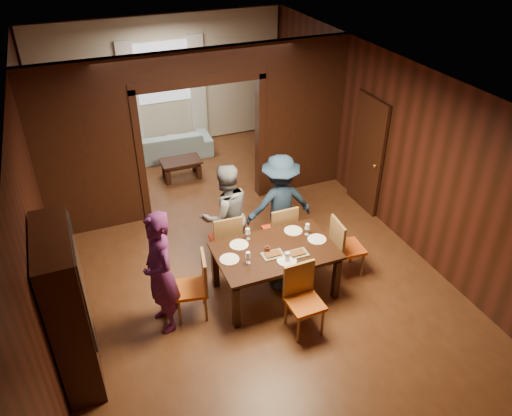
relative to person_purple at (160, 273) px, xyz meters
name	(u,v)px	position (x,y,z in m)	size (l,w,h in m)	color
floor	(235,253)	(1.41, 1.13, -0.88)	(9.00, 9.00, 0.00)	#512916
ceiling	(230,78)	(1.41, 1.13, 2.02)	(5.50, 9.00, 0.02)	silver
room_walls	(197,125)	(1.41, 3.01, 0.62)	(5.52, 9.01, 2.90)	black
person_purple	(160,273)	(0.00, 0.00, 0.00)	(0.64, 0.42, 1.76)	#551D51
person_grey	(226,215)	(1.24, 1.02, -0.04)	(0.82, 0.64, 1.68)	slate
person_navy	(280,204)	(2.14, 1.03, -0.05)	(1.07, 0.62, 1.66)	#192A40
sofa	(165,145)	(1.19, 4.98, -0.59)	(2.00, 0.78, 0.58)	#94B9C2
serving_bowl	(280,244)	(1.73, 0.11, -0.09)	(0.28, 0.28, 0.07)	black
dining_table	(275,271)	(1.63, 0.04, -0.50)	(1.68, 1.04, 0.76)	black
coffee_table	(181,169)	(1.27, 3.92, -0.68)	(0.80, 0.50, 0.40)	black
chair_left	(190,287)	(0.38, 0.05, -0.40)	(0.44, 0.44, 0.97)	#CD5913
chair_right	(348,246)	(2.83, 0.04, -0.40)	(0.44, 0.44, 0.97)	#D75014
chair_far_l	(225,239)	(1.18, 0.92, -0.40)	(0.44, 0.44, 0.97)	red
chair_far_r	(279,229)	(2.05, 0.83, -0.40)	(0.44, 0.44, 0.97)	red
chair_near	(305,302)	(1.69, -0.79, -0.40)	(0.44, 0.44, 0.97)	#CA5413
hutch	(69,309)	(-1.12, -0.37, 0.12)	(0.40, 1.20, 2.00)	black
door_right	(367,154)	(4.11, 1.63, 0.17)	(0.06, 0.90, 2.10)	black
window_far	(162,73)	(1.41, 5.57, 0.82)	(1.20, 0.03, 1.30)	silver
curtain_left	(130,98)	(0.66, 5.53, 0.37)	(0.35, 0.06, 2.40)	white
curtain_right	(198,89)	(2.16, 5.53, 0.37)	(0.35, 0.06, 2.40)	white
plate_left	(229,259)	(0.96, 0.07, -0.12)	(0.27, 0.27, 0.01)	white
plate_far_l	(239,245)	(1.20, 0.33, -0.12)	(0.27, 0.27, 0.01)	white
plate_far_r	(293,231)	(2.06, 0.36, -0.12)	(0.27, 0.27, 0.01)	white
plate_right	(317,239)	(2.28, 0.04, -0.12)	(0.27, 0.27, 0.01)	white
plate_near	(287,261)	(1.67, -0.24, -0.12)	(0.27, 0.27, 0.01)	white
platter_a	(273,254)	(1.55, -0.06, -0.10)	(0.30, 0.20, 0.04)	gray
platter_b	(297,253)	(1.86, -0.17, -0.10)	(0.30, 0.20, 0.04)	gray
wineglass_left	(248,258)	(1.17, -0.09, -0.03)	(0.08, 0.08, 0.18)	silver
wineglass_far	(248,234)	(1.37, 0.43, -0.03)	(0.08, 0.08, 0.18)	silver
wineglass_right	(307,229)	(2.21, 0.21, -0.03)	(0.08, 0.08, 0.18)	silver
tumbler	(287,257)	(1.67, -0.25, -0.05)	(0.07, 0.07, 0.14)	silver
condiment_jar	(267,249)	(1.50, 0.03, -0.07)	(0.08, 0.08, 0.11)	#462110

